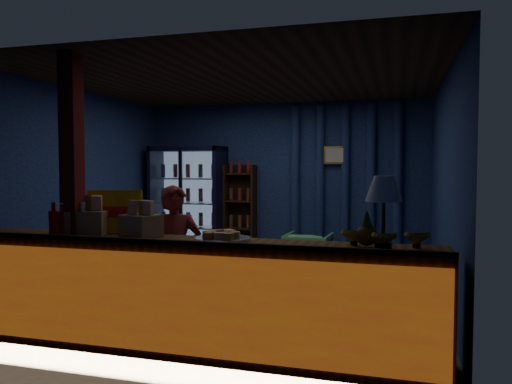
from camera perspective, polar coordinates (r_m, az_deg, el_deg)
ground at (r=6.27m, az=-1.31°, el=-11.61°), size 4.60×4.60×0.00m
room_walls at (r=6.07m, az=-1.33°, el=2.89°), size 4.60×4.60×4.60m
counter at (r=4.42m, az=-8.78°, el=-11.51°), size 4.40×0.57×0.99m
support_post at (r=4.83m, az=-20.22°, el=-0.52°), size 0.16×0.16×2.60m
beverage_cooler at (r=8.43m, az=-7.57°, el=-1.43°), size 1.20×0.62×1.90m
bottle_shelf at (r=8.28m, az=-1.76°, el=-2.45°), size 0.50×0.28×1.60m
curtain_folds at (r=7.98m, az=10.14°, el=0.94°), size 1.74×0.14×2.50m
framed_picture at (r=7.95m, az=9.06°, el=4.18°), size 0.36×0.04×0.28m
shopkeeper at (r=4.89m, az=-9.24°, el=-7.44°), size 0.60×0.51×1.40m
green_chair at (r=7.40m, az=6.01°, el=-6.96°), size 0.68×0.70×0.60m
side_table at (r=7.39m, az=7.20°, el=-7.64°), size 0.58×0.51×0.52m
yellow_sign at (r=4.86m, az=-15.88°, el=-2.18°), size 0.51×0.26×0.40m
soda_bottles at (r=4.87m, az=-20.84°, el=-3.19°), size 0.40×0.17×0.30m
snack_box_left at (r=4.53m, az=-12.97°, el=-3.61°), size 0.38×0.35×0.33m
snack_box_centre at (r=4.86m, az=-18.65°, el=-3.12°), size 0.40×0.36×0.36m
pastry_tray at (r=4.24m, az=-3.79°, el=-5.20°), size 0.48×0.48×0.08m
banana_bunches at (r=3.98m, az=14.48°, el=-5.12°), size 0.69×0.28×0.15m
table_lamp at (r=3.92m, az=14.41°, el=0.03°), size 0.28×0.28×0.55m
pineapple at (r=3.98m, az=12.52°, el=-4.47°), size 0.17×0.17×0.29m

